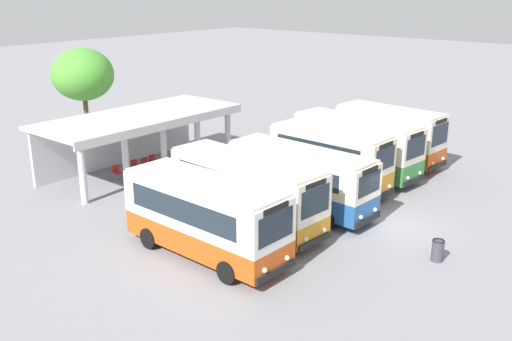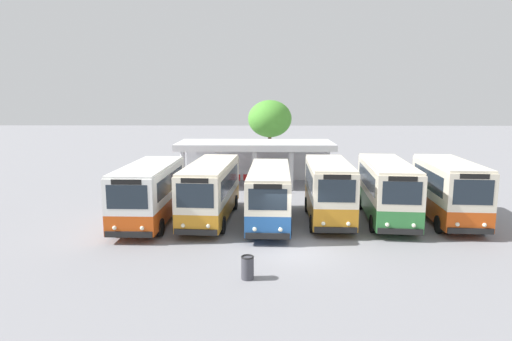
{
  "view_description": "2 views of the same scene",
  "coord_description": "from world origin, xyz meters",
  "px_view_note": "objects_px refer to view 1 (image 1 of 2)",
  "views": [
    {
      "loc": [
        -22.51,
        -10.97,
        10.54
      ],
      "look_at": [
        -0.79,
        7.23,
        1.34
      ],
      "focal_mm": 40.36,
      "sensor_mm": 36.0,
      "label": 1
    },
    {
      "loc": [
        -1.4,
        -18.92,
        6.78
      ],
      "look_at": [
        -1.79,
        8.65,
        2.21
      ],
      "focal_mm": 30.82,
      "sensor_mm": 36.0,
      "label": 2
    }
  ],
  "objects_px": {
    "city_bus_fifth_blue": "(356,144)",
    "waiting_chair_fifth_seat": "(153,160)",
    "city_bus_nearest_orange": "(205,215)",
    "city_bus_middle_cream": "(301,177)",
    "waiting_chair_middle_seat": "(135,166)",
    "litter_bin_apron": "(438,250)",
    "city_bus_far_end_green": "(390,134)",
    "city_bus_second_in_row": "(246,190)",
    "waiting_chair_second_from_end": "(126,168)",
    "waiting_chair_end_by_column": "(117,171)",
    "city_bus_fourth_amber": "(330,157)",
    "waiting_chair_fourth_seat": "(145,163)"
  },
  "relations": [
    {
      "from": "city_bus_fifth_blue",
      "to": "litter_bin_apron",
      "type": "relative_size",
      "value": 8.7
    },
    {
      "from": "city_bus_nearest_orange",
      "to": "litter_bin_apron",
      "type": "distance_m",
      "value": 9.37
    },
    {
      "from": "litter_bin_apron",
      "to": "city_bus_far_end_green",
      "type": "bearing_deg",
      "value": 36.02
    },
    {
      "from": "waiting_chair_end_by_column",
      "to": "waiting_chair_second_from_end",
      "type": "height_order",
      "value": "same"
    },
    {
      "from": "waiting_chair_fifth_seat",
      "to": "city_bus_second_in_row",
      "type": "bearing_deg",
      "value": -106.57
    },
    {
      "from": "waiting_chair_fifth_seat",
      "to": "litter_bin_apron",
      "type": "distance_m",
      "value": 18.01
    },
    {
      "from": "city_bus_fifth_blue",
      "to": "litter_bin_apron",
      "type": "height_order",
      "value": "city_bus_fifth_blue"
    },
    {
      "from": "city_bus_nearest_orange",
      "to": "city_bus_fourth_amber",
      "type": "distance_m",
      "value": 9.77
    },
    {
      "from": "waiting_chair_fourth_seat",
      "to": "city_bus_fifth_blue",
      "type": "bearing_deg",
      "value": -52.34
    },
    {
      "from": "city_bus_fourth_amber",
      "to": "waiting_chair_middle_seat",
      "type": "bearing_deg",
      "value": 115.85
    },
    {
      "from": "waiting_chair_middle_seat",
      "to": "litter_bin_apron",
      "type": "height_order",
      "value": "litter_bin_apron"
    },
    {
      "from": "city_bus_nearest_orange",
      "to": "waiting_chair_middle_seat",
      "type": "distance_m",
      "value": 11.7
    },
    {
      "from": "city_bus_far_end_green",
      "to": "waiting_chair_second_from_end",
      "type": "bearing_deg",
      "value": 140.0
    },
    {
      "from": "city_bus_fifth_blue",
      "to": "city_bus_middle_cream",
      "type": "bearing_deg",
      "value": -173.31
    },
    {
      "from": "city_bus_nearest_orange",
      "to": "city_bus_fourth_amber",
      "type": "xyz_separation_m",
      "value": [
        9.76,
        0.43,
        0.05
      ]
    },
    {
      "from": "waiting_chair_end_by_column",
      "to": "waiting_chair_fourth_seat",
      "type": "relative_size",
      "value": 1.0
    },
    {
      "from": "waiting_chair_fifth_seat",
      "to": "litter_bin_apron",
      "type": "relative_size",
      "value": 0.96
    },
    {
      "from": "city_bus_far_end_green",
      "to": "waiting_chair_second_from_end",
      "type": "xyz_separation_m",
      "value": [
        -12.09,
        10.15,
        -1.34
      ]
    },
    {
      "from": "city_bus_nearest_orange",
      "to": "waiting_chair_middle_seat",
      "type": "xyz_separation_m",
      "value": [
        4.85,
        10.57,
        -1.26
      ]
    },
    {
      "from": "litter_bin_apron",
      "to": "city_bus_nearest_orange",
      "type": "bearing_deg",
      "value": 126.91
    },
    {
      "from": "city_bus_nearest_orange",
      "to": "waiting_chair_middle_seat",
      "type": "bearing_deg",
      "value": 65.33
    },
    {
      "from": "city_bus_fifth_blue",
      "to": "waiting_chair_second_from_end",
      "type": "xyz_separation_m",
      "value": [
        -8.84,
        9.75,
        -1.3
      ]
    },
    {
      "from": "city_bus_nearest_orange",
      "to": "waiting_chair_fifth_seat",
      "type": "bearing_deg",
      "value": 59.61
    },
    {
      "from": "city_bus_second_in_row",
      "to": "litter_bin_apron",
      "type": "bearing_deg",
      "value": -74.01
    },
    {
      "from": "waiting_chair_fifth_seat",
      "to": "city_bus_nearest_orange",
      "type": "bearing_deg",
      "value": -120.39
    },
    {
      "from": "waiting_chair_fifth_seat",
      "to": "city_bus_middle_cream",
      "type": "bearing_deg",
      "value": -88.35
    },
    {
      "from": "waiting_chair_second_from_end",
      "to": "city_bus_middle_cream",
      "type": "bearing_deg",
      "value": -77.49
    },
    {
      "from": "city_bus_fourth_amber",
      "to": "waiting_chair_fourth_seat",
      "type": "distance_m",
      "value": 10.98
    },
    {
      "from": "city_bus_fifth_blue",
      "to": "waiting_chair_end_by_column",
      "type": "bearing_deg",
      "value": 134.3
    },
    {
      "from": "city_bus_nearest_orange",
      "to": "city_bus_fifth_blue",
      "type": "xyz_separation_m",
      "value": [
        13.02,
        0.77,
        0.03
      ]
    },
    {
      "from": "waiting_chair_middle_seat",
      "to": "city_bus_fifth_blue",
      "type": "bearing_deg",
      "value": -50.2
    },
    {
      "from": "city_bus_nearest_orange",
      "to": "city_bus_second_in_row",
      "type": "height_order",
      "value": "city_bus_second_in_row"
    },
    {
      "from": "city_bus_nearest_orange",
      "to": "waiting_chair_fifth_seat",
      "type": "distance_m",
      "value": 12.33
    },
    {
      "from": "city_bus_fourth_amber",
      "to": "city_bus_middle_cream",
      "type": "bearing_deg",
      "value": -172.5
    },
    {
      "from": "city_bus_fourth_amber",
      "to": "city_bus_far_end_green",
      "type": "bearing_deg",
      "value": -0.58
    },
    {
      "from": "city_bus_far_end_green",
      "to": "city_bus_middle_cream",
      "type": "bearing_deg",
      "value": -177.87
    },
    {
      "from": "city_bus_fifth_blue",
      "to": "waiting_chair_fifth_seat",
      "type": "relative_size",
      "value": 9.11
    },
    {
      "from": "city_bus_second_in_row",
      "to": "waiting_chair_middle_seat",
      "type": "relative_size",
      "value": 9.4
    },
    {
      "from": "city_bus_second_in_row",
      "to": "waiting_chair_second_from_end",
      "type": "distance_m",
      "value": 9.98
    },
    {
      "from": "city_bus_middle_cream",
      "to": "waiting_chair_middle_seat",
      "type": "height_order",
      "value": "city_bus_middle_cream"
    },
    {
      "from": "waiting_chair_end_by_column",
      "to": "waiting_chair_fourth_seat",
      "type": "bearing_deg",
      "value": -1.28
    },
    {
      "from": "city_bus_fifth_blue",
      "to": "waiting_chair_fourth_seat",
      "type": "relative_size",
      "value": 9.11
    },
    {
      "from": "waiting_chair_end_by_column",
      "to": "litter_bin_apron",
      "type": "xyz_separation_m",
      "value": [
        2.07,
        -17.93,
        -0.07
      ]
    },
    {
      "from": "city_bus_fifth_blue",
      "to": "waiting_chair_fifth_seat",
      "type": "height_order",
      "value": "city_bus_fifth_blue"
    },
    {
      "from": "waiting_chair_end_by_column",
      "to": "waiting_chair_middle_seat",
      "type": "height_order",
      "value": "same"
    },
    {
      "from": "waiting_chair_end_by_column",
      "to": "waiting_chair_second_from_end",
      "type": "xyz_separation_m",
      "value": [
        0.68,
        -0.0,
        0.0
      ]
    },
    {
      "from": "city_bus_middle_cream",
      "to": "waiting_chair_middle_seat",
      "type": "bearing_deg",
      "value": 98.91
    },
    {
      "from": "waiting_chair_fifth_seat",
      "to": "city_bus_far_end_green",
      "type": "bearing_deg",
      "value": -45.4
    },
    {
      "from": "waiting_chair_second_from_end",
      "to": "city_bus_nearest_orange",
      "type": "bearing_deg",
      "value": -111.67
    },
    {
      "from": "city_bus_middle_cream",
      "to": "litter_bin_apron",
      "type": "height_order",
      "value": "city_bus_middle_cream"
    }
  ]
}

